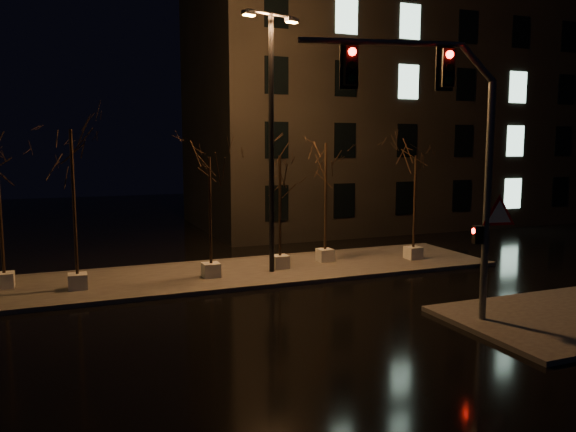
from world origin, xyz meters
name	(u,v)px	position (x,y,z in m)	size (l,w,h in m)	color
ground	(294,316)	(0.00, 0.00, 0.00)	(90.00, 90.00, 0.00)	black
median	(237,273)	(0.00, 6.00, 0.07)	(22.00, 5.00, 0.15)	#423F3B
sidewalk_corner	(568,318)	(7.50, -3.50, 0.07)	(7.00, 5.00, 0.15)	#423F3B
building	(382,112)	(14.00, 18.00, 7.50)	(25.00, 12.00, 15.00)	black
tree_1	(72,165)	(-6.11, 5.41, 4.55)	(1.80, 1.80, 5.80)	silver
tree_2	(210,184)	(-1.24, 5.41, 3.78)	(1.80, 1.80, 4.78)	silver
tree_3	(280,181)	(1.80, 5.85, 3.79)	(1.80, 1.80, 4.80)	silver
tree_4	(326,170)	(4.16, 6.42, 4.19)	(1.80, 1.80, 5.33)	silver
tree_5	(415,179)	(8.09, 5.43, 3.77)	(1.80, 1.80, 4.77)	silver
traffic_signal_mast	(448,141)	(3.63, -2.50, 5.35)	(6.35, 1.54, 7.92)	slate
streetlight_main	(271,126)	(1.28, 5.42, 6.01)	(2.51, 0.93, 10.16)	black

